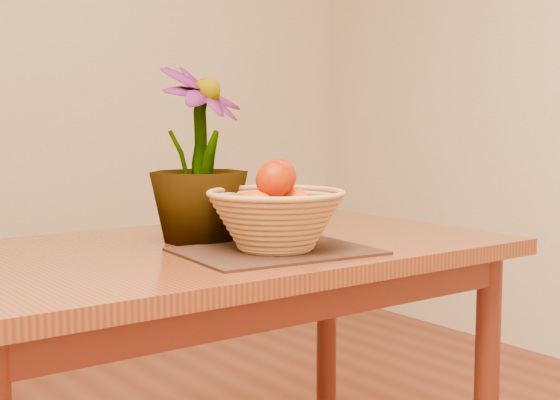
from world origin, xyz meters
TOP-DOWN VIEW (x-y plane):
  - table at (0.00, 0.30)m, footprint 1.40×0.80m
  - placemat at (0.05, 0.12)m, footprint 0.45×0.35m
  - wicker_basket at (0.05, 0.12)m, footprint 0.31×0.31m
  - orange_pile at (0.05, 0.13)m, footprint 0.21×0.21m
  - potted_plant at (-0.00, 0.36)m, footprint 0.32×0.32m

SIDE VIEW (x-z plane):
  - table at x=0.00m, z-range 0.29..1.04m
  - placemat at x=0.05m, z-range 0.75..0.76m
  - wicker_basket at x=0.05m, z-range 0.76..0.88m
  - orange_pile at x=0.05m, z-range 0.81..0.96m
  - potted_plant at x=0.00m, z-range 0.75..1.18m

